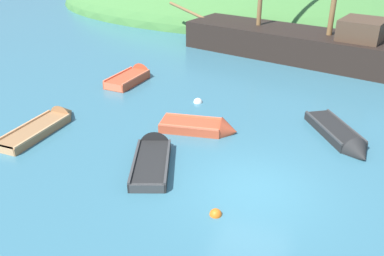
{
  "coord_description": "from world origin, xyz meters",
  "views": [
    {
      "loc": [
        2.08,
        -10.37,
        7.3
      ],
      "look_at": [
        -3.17,
        2.83,
        0.21
      ],
      "focal_mm": 38.13,
      "sensor_mm": 36.0,
      "label": 1
    }
  ],
  "objects": [
    {
      "name": "rowboat_near_dock",
      "position": [
        -8.28,
        7.29,
        0.14
      ],
      "size": [
        1.39,
        3.25,
        1.13
      ],
      "rotation": [
        0.0,
        0.0,
        1.5
      ],
      "color": "#C64C2D",
      "rests_on": "ground"
    },
    {
      "name": "shore_hill",
      "position": [
        -8.42,
        30.13,
        0.0
      ],
      "size": [
        38.67,
        25.23,
        8.23
      ],
      "primitive_type": "ellipsoid",
      "color": "#477F3D",
      "rests_on": "ground"
    },
    {
      "name": "rowboat_outer_left",
      "position": [
        -2.8,
        3.12,
        0.11
      ],
      "size": [
        3.15,
        1.57,
        1.05
      ],
      "rotation": [
        0.0,
        0.0,
        0.17
      ],
      "color": "#C64C2D",
      "rests_on": "ground"
    },
    {
      "name": "rowboat_portside",
      "position": [
        -3.7,
        0.48,
        0.09
      ],
      "size": [
        2.36,
        3.71,
        1.11
      ],
      "rotation": [
        0.0,
        0.0,
        1.95
      ],
      "color": "black",
      "rests_on": "ground"
    },
    {
      "name": "buoy_orange",
      "position": [
        -0.69,
        -1.62,
        0.0
      ],
      "size": [
        0.36,
        0.36,
        0.36
      ],
      "primitive_type": "sphere",
      "color": "orange",
      "rests_on": "ground"
    },
    {
      "name": "rowboat_outer_right",
      "position": [
        -8.77,
        1.06,
        0.09
      ],
      "size": [
        1.12,
        3.92,
        1.03
      ],
      "rotation": [
        0.0,
        0.0,
        1.56
      ],
      "color": "#9E7047",
      "rests_on": "ground"
    },
    {
      "name": "sailing_ship",
      "position": [
        -1.05,
        14.56,
        0.63
      ],
      "size": [
        16.24,
        6.59,
        13.06
      ],
      "rotation": [
        0.0,
        0.0,
        2.91
      ],
      "color": "black",
      "rests_on": "ground"
    },
    {
      "name": "buoy_white",
      "position": [
        -4.05,
        5.75,
        0.0
      ],
      "size": [
        0.42,
        0.42,
        0.42
      ],
      "primitive_type": "sphere",
      "color": "white",
      "rests_on": "ground"
    },
    {
      "name": "ground_plane",
      "position": [
        0.0,
        0.0,
        0.0
      ],
      "size": [
        120.0,
        120.0,
        0.0
      ],
      "primitive_type": "plane",
      "color": "teal"
    },
    {
      "name": "rowboat_far",
      "position": [
        2.3,
        4.29,
        0.1
      ],
      "size": [
        2.86,
        3.66,
        0.99
      ],
      "rotation": [
        0.0,
        0.0,
        5.29
      ],
      "color": "black",
      "rests_on": "ground"
    }
  ]
}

